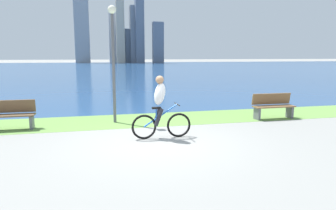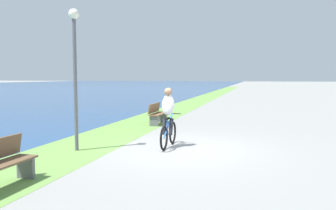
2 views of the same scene
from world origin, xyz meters
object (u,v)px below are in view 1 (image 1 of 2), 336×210
object	(u,v)px
bench_far_along_path	(273,106)
lamppost_tall	(113,47)
bench_near_path	(9,115)
cyclist_lead	(160,108)

from	to	relation	value
bench_far_along_path	lamppost_tall	size ratio (longest dim) A/B	0.39
bench_near_path	lamppost_tall	bearing A→B (deg)	5.34
bench_near_path	bench_far_along_path	size ratio (longest dim) A/B	1.00
cyclist_lead	lamppost_tall	xyz separation A→B (m)	(-1.10, 2.32, 1.68)
bench_far_along_path	cyclist_lead	bearing A→B (deg)	-159.29
bench_far_along_path	lamppost_tall	world-z (taller)	lamppost_tall
cyclist_lead	lamppost_tall	world-z (taller)	lamppost_tall
bench_far_along_path	lamppost_tall	distance (m)	5.97
cyclist_lead	bench_near_path	distance (m)	4.77
bench_near_path	bench_far_along_path	xyz separation A→B (m)	(8.77, -0.33, 0.00)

